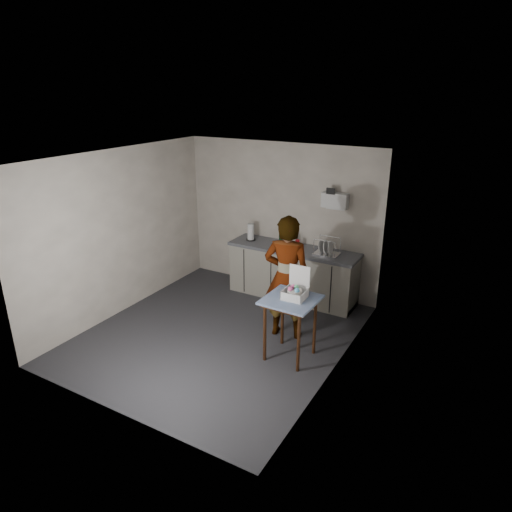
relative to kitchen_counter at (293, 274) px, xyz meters
The scene contains 15 objects.
ground 1.80m from the kitchen_counter, 103.24° to the right, with size 4.00×4.00×0.00m, color #2A2A2F.
wall_back 1.00m from the kitchen_counter, 144.05° to the left, with size 3.60×0.02×2.60m, color #BAB0A2.
wall_right 2.36m from the kitchen_counter, 50.73° to the right, with size 0.02×4.00×2.60m, color #BAB0A2.
wall_left 2.91m from the kitchen_counter, 142.18° to the right, with size 0.02×4.00×2.60m, color #BAB0A2.
ceiling 2.78m from the kitchen_counter, 103.24° to the right, with size 3.60×4.00×0.01m, color white.
kitchen_counter is the anchor object (origin of this frame).
wall_shelf 1.47m from the kitchen_counter, 20.15° to the left, with size 0.42×0.18×0.37m.
side_table 1.91m from the kitchen_counter, 65.72° to the right, with size 0.69×0.69×0.87m.
standing_man 1.37m from the kitchen_counter, 68.89° to the right, with size 0.67×0.44×1.82m, color #B2A593.
soap_bottle 0.62m from the kitchen_counter, behind, with size 0.11×0.11×0.27m, color black.
soda_can 0.55m from the kitchen_counter, 45.94° to the left, with size 0.07×0.07×0.13m, color red.
dark_bottle 0.66m from the kitchen_counter, 164.88° to the left, with size 0.06×0.06×0.22m, color black.
paper_towel 1.04m from the kitchen_counter, behind, with size 0.17×0.17×0.30m.
dish_rack 0.81m from the kitchen_counter, ahead, with size 0.39×0.30×0.28m.
bakery_box 1.91m from the kitchen_counter, 64.13° to the right, with size 0.30×0.31×0.40m.
Camera 1 is at (3.42, -4.89, 3.47)m, focal length 32.00 mm.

